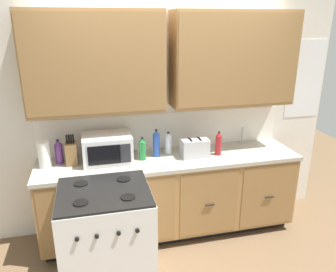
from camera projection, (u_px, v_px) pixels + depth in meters
ground_plane at (177, 248)px, 3.47m from camera, size 8.00×8.00×0.00m
wall_unit at (166, 83)px, 3.39m from camera, size 3.88×0.40×2.48m
counter_run at (171, 195)px, 3.59m from camera, size 2.71×0.64×0.90m
stove_range at (107, 239)px, 2.85m from camera, size 0.76×0.68×0.95m
microwave at (107, 148)px, 3.32m from camera, size 0.48×0.37×0.28m
toaster at (195, 148)px, 3.45m from camera, size 0.28×0.18×0.19m
knife_block at (72, 153)px, 3.25m from camera, size 0.11×0.14×0.31m
sink_faucet at (242, 135)px, 3.81m from camera, size 0.02×0.02×0.20m
paper_towel_roll at (44, 155)px, 3.18m from camera, size 0.12×0.12×0.26m
bottle_red at (218, 143)px, 3.48m from camera, size 0.07×0.07×0.26m
bottle_violet at (59, 152)px, 3.28m from camera, size 0.08×0.08×0.25m
bottle_clear at (168, 143)px, 3.52m from camera, size 0.08×0.08×0.24m
bottle_green at (142, 149)px, 3.36m from camera, size 0.07×0.07×0.24m
bottle_blue at (156, 143)px, 3.44m from camera, size 0.07×0.07×0.29m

